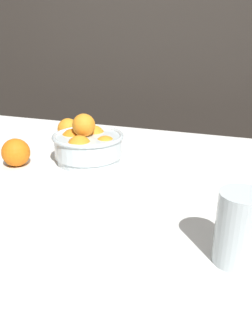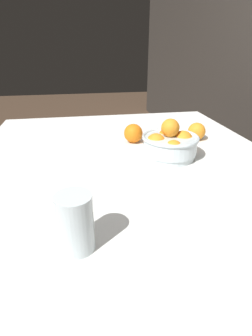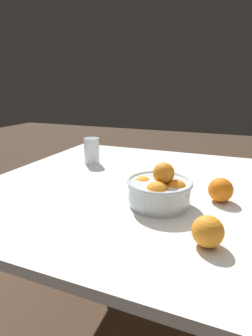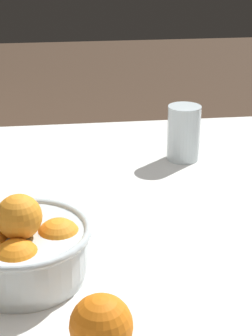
{
  "view_description": "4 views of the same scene",
  "coord_description": "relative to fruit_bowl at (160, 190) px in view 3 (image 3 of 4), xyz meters",
  "views": [
    {
      "loc": [
        0.4,
        -0.68,
        1.13
      ],
      "look_at": [
        0.16,
        -0.02,
        0.84
      ],
      "focal_mm": 35.0,
      "sensor_mm": 36.0,
      "label": 1
    },
    {
      "loc": [
        0.87,
        -0.16,
        1.17
      ],
      "look_at": [
        0.17,
        -0.04,
        0.83
      ],
      "focal_mm": 28.0,
      "sensor_mm": 36.0,
      "label": 2
    },
    {
      "loc": [
        -0.22,
        0.94,
        1.14
      ],
      "look_at": [
        0.16,
        0.0,
        0.83
      ],
      "focal_mm": 28.0,
      "sensor_mm": 36.0,
      "label": 3
    },
    {
      "loc": [
        -0.78,
        0.1,
        1.28
      ],
      "look_at": [
        0.23,
        -0.03,
        0.83
      ],
      "focal_mm": 60.0,
      "sensor_mm": 36.0,
      "label": 4
    }
  ],
  "objects": [
    {
      "name": "fruit_bowl",
      "position": [
        0.0,
        0.0,
        0.0
      ],
      "size": [
        0.21,
        0.21,
        0.15
      ],
      "color": "silver",
      "rests_on": "dining_table"
    },
    {
      "name": "juice_glass",
      "position": [
        0.45,
        -0.35,
        0.0
      ],
      "size": [
        0.08,
        0.08,
        0.13
      ],
      "color": "#F4A314",
      "rests_on": "dining_table"
    },
    {
      "name": "dining_table",
      "position": [
        0.03,
        -0.17,
        -0.12
      ],
      "size": [
        1.41,
        1.17,
        0.77
      ],
      "color": "white",
      "rests_on": "ground_plane"
    },
    {
      "name": "orange_loose_near_bowl",
      "position": [
        -0.17,
        0.18,
        -0.01
      ],
      "size": [
        0.08,
        0.08,
        0.08
      ],
      "primitive_type": "sphere",
      "color": "orange",
      "rests_on": "dining_table"
    },
    {
      "name": "orange_loose_front",
      "position": [
        -0.18,
        -0.1,
        -0.01
      ],
      "size": [
        0.08,
        0.08,
        0.08
      ],
      "primitive_type": "sphere",
      "color": "orange",
      "rests_on": "dining_table"
    },
    {
      "name": "ground_plane",
      "position": [
        0.03,
        -0.17,
        -0.82
      ],
      "size": [
        12.0,
        12.0,
        0.0
      ],
      "primitive_type": "plane",
      "color": "#4C3828"
    }
  ]
}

